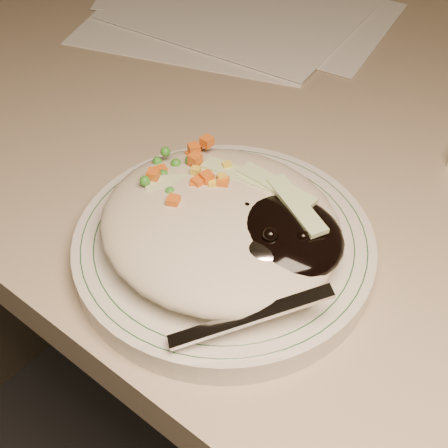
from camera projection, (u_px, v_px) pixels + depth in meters
The scene contains 5 objects.
desk at pixel (414, 308), 0.72m from camera, with size 1.40×0.70×0.74m.
plate at pixel (224, 247), 0.50m from camera, with size 0.24×0.24×0.02m, color silver.
plate_rim at pixel (224, 238), 0.50m from camera, with size 0.23×0.23×0.00m.
meal at pixel (228, 222), 0.48m from camera, with size 0.21×0.19×0.05m.
papers at pixel (232, 8), 0.82m from camera, with size 0.46×0.41×0.00m.
Camera 1 is at (0.11, 0.89, 1.12)m, focal length 50.00 mm.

